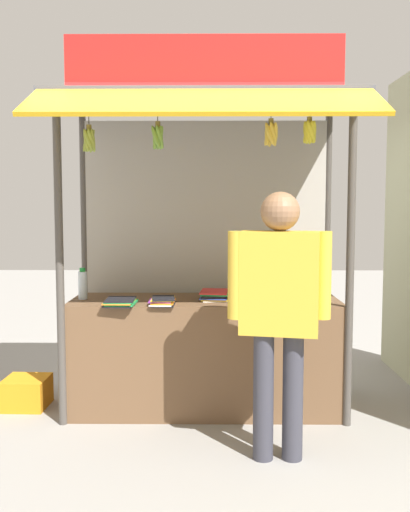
{
  "coord_description": "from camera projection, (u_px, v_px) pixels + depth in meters",
  "views": [
    {
      "loc": [
        0.04,
        -4.56,
        1.65
      ],
      "look_at": [
        0.0,
        0.0,
        1.25
      ],
      "focal_mm": 40.34,
      "sensor_mm": 36.0,
      "label": 1
    }
  ],
  "objects": [
    {
      "name": "water_bottle_back_right",
      "position": [
        290.0,
        283.0,
        4.79
      ],
      "size": [
        0.06,
        0.06,
        0.22
      ],
      "color": "silver",
      "rests_on": "stall_counter"
    },
    {
      "name": "water_bottle_back_left",
      "position": [
        83.0,
        285.0,
        4.62
      ],
      "size": [
        0.07,
        0.07,
        0.25
      ],
      "color": "silver",
      "rests_on": "stall_counter"
    },
    {
      "name": "stall_counter",
      "position": [
        205.0,
        354.0,
        4.65
      ],
      "size": [
        2.15,
        0.7,
        0.9
      ],
      "primitive_type": "cube",
      "color": "brown",
      "rests_on": "ground"
    },
    {
      "name": "magazine_stack_front_left",
      "position": [
        121.0,
        302.0,
        4.35
      ],
      "size": [
        0.24,
        0.3,
        0.05
      ],
      "color": "black",
      "rests_on": "stall_counter"
    },
    {
      "name": "stall_structure",
      "position": [
        205.0,
        198.0,
        4.69
      ],
      "size": [
        2.35,
        1.59,
        2.82
      ],
      "color": "#4C4742",
      "rests_on": "ground"
    },
    {
      "name": "water_bottle_far_left",
      "position": [
        319.0,
        280.0,
        4.77
      ],
      "size": [
        0.08,
        0.08,
        0.28
      ],
      "color": "silver",
      "rests_on": "stall_counter"
    },
    {
      "name": "water_bottle_center",
      "position": [
        288.0,
        281.0,
        4.63
      ],
      "size": [
        0.09,
        0.09,
        0.32
      ],
      "color": "silver",
      "rests_on": "stall_counter"
    },
    {
      "name": "magazine_stack_front_right",
      "position": [
        215.0,
        295.0,
        4.59
      ],
      "size": [
        0.25,
        0.31,
        0.07
      ],
      "color": "white",
      "rests_on": "stall_counter"
    },
    {
      "name": "banana_bunch_rightmost",
      "position": [
        271.0,
        134.0,
        4.05
      ],
      "size": [
        0.11,
        0.12,
        0.28
      ],
      "color": "#332D23"
    },
    {
      "name": "plastic_crate",
      "position": [
        26.0,
        392.0,
        4.71
      ],
      "size": [
        0.35,
        0.35,
        0.24
      ],
      "primitive_type": "cube",
      "rotation": [
        0.0,
        0.0,
        -0.03
      ],
      "color": "orange",
      "rests_on": "ground"
    },
    {
      "name": "banana_bunch_inner_left",
      "position": [
        310.0,
        132.0,
        4.05
      ],
      "size": [
        0.11,
        0.11,
        0.26
      ],
      "color": "#332D23"
    },
    {
      "name": "magazine_stack_mid_left",
      "position": [
        254.0,
        298.0,
        4.4
      ],
      "size": [
        0.22,
        0.25,
        0.08
      ],
      "color": "white",
      "rests_on": "stall_counter"
    },
    {
      "name": "banana_bunch_leftmost",
      "position": [
        89.0,
        140.0,
        4.06
      ],
      "size": [
        0.11,
        0.11,
        0.32
      ],
      "color": "#332D23"
    },
    {
      "name": "magazine_stack_mid_right",
      "position": [
        163.0,
        301.0,
        4.38
      ],
      "size": [
        0.2,
        0.3,
        0.05
      ],
      "color": "black",
      "rests_on": "stall_counter"
    },
    {
      "name": "ground_plane",
      "position": [
        205.0,
        408.0,
        4.69
      ],
      "size": [
        20.0,
        20.0,
        0.0
      ],
      "primitive_type": "plane",
      "color": "gray"
    },
    {
      "name": "water_bottle_right",
      "position": [
        301.0,
        280.0,
        4.8
      ],
      "size": [
        0.08,
        0.08,
        0.28
      ],
      "color": "silver",
      "rests_on": "stall_counter"
    },
    {
      "name": "vendor_person",
      "position": [
        279.0,
        301.0,
        3.66
      ],
      "size": [
        0.66,
        0.3,
        1.74
      ],
      "rotation": [
        0.0,
        0.0,
        -0.2
      ],
      "color": "#383842",
      "rests_on": "ground"
    },
    {
      "name": "banana_bunch_inner_right",
      "position": [
        158.0,
        137.0,
        4.06
      ],
      "size": [
        0.11,
        0.11,
        0.3
      ],
      "color": "#332D23"
    }
  ]
}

